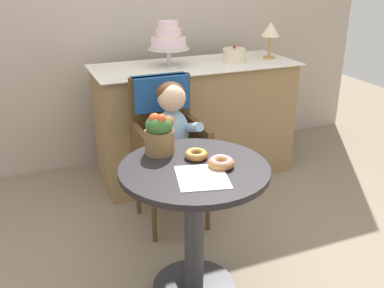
# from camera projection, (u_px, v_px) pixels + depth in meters

# --- Properties ---
(ground_plane) EXTENTS (8.00, 8.00, 0.00)m
(ground_plane) POSITION_uv_depth(u_px,v_px,m) (194.00, 288.00, 2.34)
(ground_plane) COLOR gray
(cafe_table) EXTENTS (0.72, 0.72, 0.72)m
(cafe_table) POSITION_uv_depth(u_px,v_px,m) (194.00, 205.00, 2.15)
(cafe_table) COLOR black
(cafe_table) RESTS_ON ground
(wicker_chair) EXTENTS (0.42, 0.45, 0.95)m
(wicker_chair) POSITION_uv_depth(u_px,v_px,m) (165.00, 127.00, 2.79)
(wicker_chair) COLOR brown
(wicker_chair) RESTS_ON ground
(seated_child) EXTENTS (0.27, 0.32, 0.73)m
(seated_child) POSITION_uv_depth(u_px,v_px,m) (174.00, 129.00, 2.64)
(seated_child) COLOR #8CADCC
(seated_child) RESTS_ON ground
(paper_napkin) EXTENTS (0.28, 0.30, 0.00)m
(paper_napkin) POSITION_uv_depth(u_px,v_px,m) (202.00, 177.00, 1.96)
(paper_napkin) COLOR white
(paper_napkin) RESTS_ON cafe_table
(donut_front) EXTENTS (0.13, 0.13, 0.04)m
(donut_front) POSITION_uv_depth(u_px,v_px,m) (221.00, 162.00, 2.05)
(donut_front) COLOR #AD7542
(donut_front) RESTS_ON cafe_table
(donut_mid) EXTENTS (0.12, 0.12, 0.04)m
(donut_mid) POSITION_uv_depth(u_px,v_px,m) (196.00, 154.00, 2.14)
(donut_mid) COLOR #936033
(donut_mid) RESTS_ON cafe_table
(flower_vase) EXTENTS (0.15, 0.15, 0.21)m
(flower_vase) POSITION_uv_depth(u_px,v_px,m) (159.00, 133.00, 2.17)
(flower_vase) COLOR brown
(flower_vase) RESTS_ON cafe_table
(display_counter) EXTENTS (1.56, 0.62, 0.90)m
(display_counter) POSITION_uv_depth(u_px,v_px,m) (195.00, 120.00, 3.47)
(display_counter) COLOR #93754C
(display_counter) RESTS_ON ground
(tiered_cake_stand) EXTENTS (0.30, 0.30, 0.33)m
(tiered_cake_stand) POSITION_uv_depth(u_px,v_px,m) (168.00, 40.00, 3.15)
(tiered_cake_stand) COLOR silver
(tiered_cake_stand) RESTS_ON display_counter
(round_layer_cake) EXTENTS (0.17, 0.17, 0.13)m
(round_layer_cake) POSITION_uv_depth(u_px,v_px,m) (234.00, 55.00, 3.36)
(round_layer_cake) COLOR beige
(round_layer_cake) RESTS_ON display_counter
(table_lamp) EXTENTS (0.15, 0.15, 0.28)m
(table_lamp) POSITION_uv_depth(u_px,v_px,m) (271.00, 31.00, 3.42)
(table_lamp) COLOR #B28C47
(table_lamp) RESTS_ON display_counter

